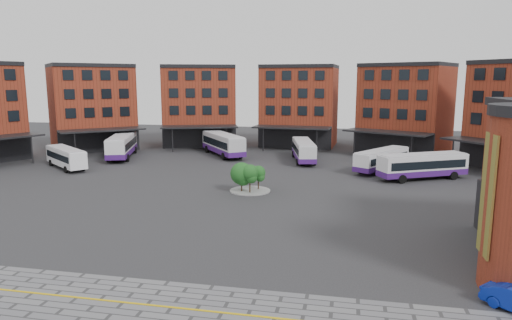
% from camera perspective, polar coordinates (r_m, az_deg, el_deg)
% --- Properties ---
extents(ground, '(160.00, 160.00, 0.00)m').
position_cam_1_polar(ground, '(39.06, -7.44, -7.88)').
color(ground, '#28282B').
rests_on(ground, ground).
extents(yellow_line, '(26.00, 0.15, 0.02)m').
position_cam_1_polar(yellow_line, '(26.32, -13.47, -17.17)').
color(yellow_line, gold).
rests_on(yellow_line, paving_zone).
extents(main_building, '(94.14, 42.48, 14.60)m').
position_cam_1_polar(main_building, '(75.46, -1.54, 6.40)').
color(main_building, maroon).
rests_on(main_building, ground).
extents(tree_island, '(4.40, 4.40, 3.25)m').
position_cam_1_polar(tree_island, '(48.83, -1.15, -1.95)').
color(tree_island, gray).
rests_on(tree_island, ground).
extents(bus_a, '(9.20, 7.89, 2.80)m').
position_cam_1_polar(bus_a, '(67.31, -22.67, 0.43)').
color(bus_a, white).
rests_on(bus_a, ground).
extents(bus_b, '(6.59, 12.67, 3.49)m').
position_cam_1_polar(bus_b, '(73.86, -16.40, 1.76)').
color(bus_b, white).
rests_on(bus_b, ground).
extents(bus_c, '(9.59, 11.69, 3.49)m').
position_cam_1_polar(bus_c, '(72.91, -4.16, 2.04)').
color(bus_c, silver).
rests_on(bus_c, ground).
extents(bus_d, '(4.70, 11.13, 3.06)m').
position_cam_1_polar(bus_d, '(68.00, 5.97, 1.23)').
color(bus_d, silver).
rests_on(bus_d, ground).
extents(bus_e, '(7.65, 9.89, 2.90)m').
position_cam_1_polar(bus_e, '(62.49, 15.45, 0.07)').
color(bus_e, white).
rests_on(bus_e, ground).
extents(bus_f, '(11.14, 7.53, 3.16)m').
position_cam_1_polar(bus_f, '(58.74, 20.11, -0.65)').
color(bus_f, white).
rests_on(bus_f, ground).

